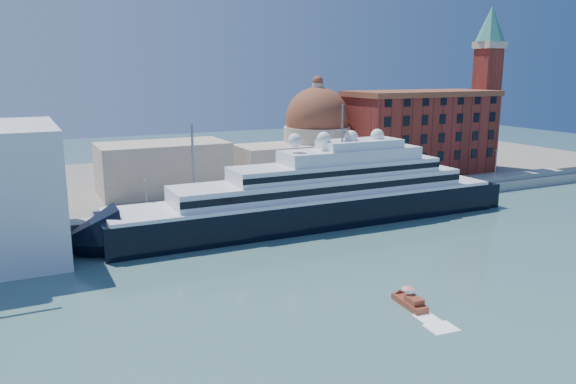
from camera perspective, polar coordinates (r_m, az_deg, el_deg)
ground at (r=95.32m, az=8.26°, el=-6.71°), size 400.00×400.00×0.00m
quay at (r=123.31m, az=-0.63°, el=-1.60°), size 180.00×10.00×2.50m
land at (r=160.52m, az=-6.94°, el=1.47°), size 260.00×72.00×2.00m
quay_fence at (r=118.94m, az=0.30°, el=-1.20°), size 180.00×0.10×1.20m
superyacht at (r=112.59m, az=1.47°, el=-1.05°), size 94.63×13.12×28.28m
service_barge at (r=101.14m, az=-26.98°, el=-6.38°), size 12.57×7.20×2.69m
water_taxi at (r=77.72m, az=12.32°, el=-10.82°), size 2.50×6.15×2.85m
warehouse at (r=163.99m, az=13.27°, el=5.98°), size 43.00×19.00×23.25m
campanile at (r=179.30m, az=19.57°, el=10.92°), size 8.40×8.40×47.00m
church at (r=145.32m, az=-2.39°, el=4.38°), size 66.00×18.00×25.50m
lamp_posts at (r=115.14m, az=-5.97°, el=1.71°), size 120.80×2.40×18.00m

